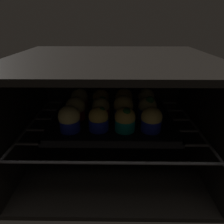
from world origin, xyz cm
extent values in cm
cube|color=black|center=(0.00, 22.00, -0.75)|extent=(59.00, 47.00, 1.50)
cube|color=black|center=(0.00, 22.00, 34.75)|extent=(59.00, 47.00, 1.50)
cube|color=black|center=(0.00, 44.75, 17.00)|extent=(59.00, 1.50, 34.00)
cube|color=black|center=(-28.75, 22.00, 17.00)|extent=(1.50, 47.00, 34.00)
cube|color=black|center=(28.75, 22.00, 17.00)|extent=(1.50, 47.00, 34.00)
cylinder|color=#4C494C|center=(0.00, 3.00, 13.60)|extent=(54.00, 0.80, 0.80)
cylinder|color=#4C494C|center=(0.00, 10.60, 13.60)|extent=(54.00, 0.80, 0.80)
cylinder|color=#4C494C|center=(0.00, 18.20, 13.60)|extent=(54.00, 0.80, 0.80)
cylinder|color=#4C494C|center=(0.00, 25.80, 13.60)|extent=(54.00, 0.80, 0.80)
cylinder|color=#4C494C|center=(0.00, 33.40, 13.60)|extent=(54.00, 0.80, 0.80)
cylinder|color=#4C494C|center=(0.00, 41.00, 13.60)|extent=(54.00, 0.80, 0.80)
cylinder|color=#4C494C|center=(-27.00, 22.00, 13.60)|extent=(0.80, 42.00, 0.80)
cylinder|color=#4C494C|center=(27.00, 22.00, 13.60)|extent=(0.80, 42.00, 0.80)
cube|color=black|center=(0.00, 23.81, 14.60)|extent=(38.75, 30.83, 1.20)
cube|color=black|center=(0.00, 8.79, 15.70)|extent=(38.75, 0.80, 1.00)
cube|color=black|center=(0.00, 38.82, 15.70)|extent=(38.75, 0.80, 1.00)
cube|color=black|center=(-18.97, 23.81, 15.70)|extent=(0.80, 30.83, 1.00)
cube|color=black|center=(18.97, 23.81, 15.70)|extent=(0.80, 30.83, 1.00)
cylinder|color=#1928B7|center=(-12.20, 15.51, 16.98)|extent=(5.91, 5.91, 3.57)
sphere|color=#E0CC7A|center=(-12.20, 15.51, 19.86)|extent=(6.34, 6.34, 6.34)
cylinder|color=#1928B7|center=(-3.83, 16.19, 16.98)|extent=(5.91, 5.91, 3.57)
sphere|color=gold|center=(-3.83, 16.19, 19.54)|extent=(5.77, 5.77, 5.77)
sphere|color=#19511E|center=(-2.83, 16.10, 21.72)|extent=(1.75, 1.75, 1.75)
cylinder|color=#0C8C84|center=(3.88, 15.87, 16.98)|extent=(5.91, 5.91, 3.57)
sphere|color=gold|center=(3.88, 15.87, 19.47)|extent=(6.05, 6.05, 6.05)
sphere|color=#19511E|center=(4.16, 14.93, 21.54)|extent=(2.43, 2.43, 2.43)
cylinder|color=#1928B7|center=(11.53, 15.94, 16.98)|extent=(5.91, 5.91, 3.57)
sphere|color=#DBBC60|center=(11.53, 15.94, 19.55)|extent=(6.08, 6.08, 6.08)
cylinder|color=red|center=(-11.78, 23.49, 16.98)|extent=(5.91, 5.91, 3.57)
sphere|color=#E0CC7A|center=(-11.78, 23.49, 19.45)|extent=(6.41, 6.41, 6.41)
cylinder|color=red|center=(-3.63, 24.09, 16.98)|extent=(5.91, 5.91, 3.57)
sphere|color=#E0CC7A|center=(-3.63, 24.09, 19.22)|extent=(5.80, 5.80, 5.80)
sphere|color=#1E6023|center=(-3.22, 24.87, 21.10)|extent=(2.55, 2.55, 2.55)
cylinder|color=#1928B7|center=(3.72, 23.73, 16.98)|extent=(5.91, 5.91, 3.57)
sphere|color=#DBBC60|center=(3.72, 23.73, 19.95)|extent=(6.48, 6.48, 6.48)
sphere|color=#1E6023|center=(3.70, 23.73, 21.75)|extent=(1.72, 1.72, 1.72)
cylinder|color=#1928B7|center=(11.54, 24.16, 16.98)|extent=(5.91, 5.91, 3.57)
sphere|color=#E0CC7A|center=(11.54, 24.16, 19.43)|extent=(6.04, 6.04, 6.04)
sphere|color=#28702D|center=(12.01, 23.11, 21.94)|extent=(2.51, 2.51, 2.51)
cylinder|color=red|center=(-11.80, 31.42, 16.98)|extent=(5.91, 5.91, 3.57)
sphere|color=#E0CC7A|center=(-11.80, 31.42, 19.70)|extent=(6.06, 6.06, 6.06)
sphere|color=#1E6023|center=(-12.49, 31.50, 21.65)|extent=(2.31, 2.31, 2.31)
cylinder|color=#0C8C84|center=(-4.13, 31.64, 16.98)|extent=(5.91, 5.91, 3.57)
sphere|color=gold|center=(-4.13, 31.64, 19.58)|extent=(5.80, 5.80, 5.80)
sphere|color=#19511E|center=(-4.23, 31.63, 21.25)|extent=(1.86, 1.86, 1.86)
cylinder|color=silver|center=(4.24, 31.87, 16.98)|extent=(5.91, 5.91, 3.57)
sphere|color=gold|center=(4.24, 31.87, 19.57)|extent=(6.23, 6.23, 6.23)
cylinder|color=#1928B7|center=(12.23, 31.96, 16.98)|extent=(5.91, 5.91, 3.57)
sphere|color=#E0CC7A|center=(12.23, 31.96, 19.80)|extent=(5.83, 5.83, 5.83)
camera|label=1|loc=(0.75, -34.00, 44.68)|focal=31.12mm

